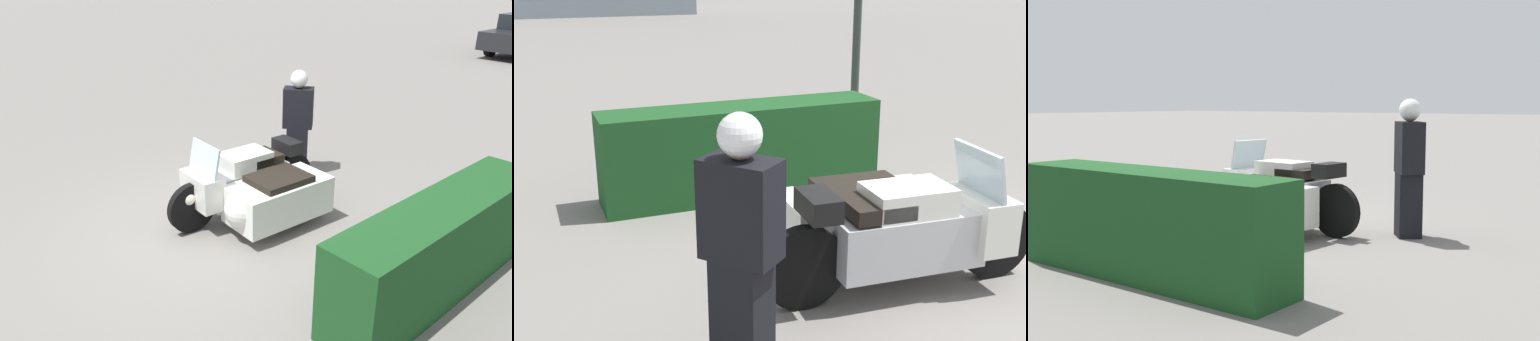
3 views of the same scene
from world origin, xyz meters
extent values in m
plane|color=slate|center=(0.00, 0.00, 0.00)|extent=(160.00, 160.00, 0.00)
cylinder|color=black|center=(0.19, -0.25, 0.34)|extent=(0.68, 0.15, 0.68)
cylinder|color=black|center=(-1.53, -0.13, 0.34)|extent=(0.68, 0.15, 0.68)
cylinder|color=black|center=(-0.79, 0.41, 0.26)|extent=(0.53, 0.14, 0.53)
cube|color=#B7B7BC|center=(-0.67, -0.19, 0.46)|extent=(1.24, 0.56, 0.45)
cube|color=silver|center=(-0.67, -0.19, 0.79)|extent=(0.69, 0.49, 0.24)
cube|color=black|center=(-0.95, -0.17, 0.77)|extent=(0.52, 0.48, 0.12)
cube|color=silver|center=(0.01, -0.24, 0.55)|extent=(0.36, 0.66, 0.44)
cube|color=silver|center=(-0.03, -0.24, 0.97)|extent=(0.16, 0.62, 0.40)
sphere|color=white|center=(0.23, -0.26, 0.48)|extent=(0.18, 0.18, 0.18)
cube|color=silver|center=(-0.74, 0.41, 0.41)|extent=(1.41, 0.78, 0.50)
sphere|color=silver|center=(-0.16, 0.37, 0.43)|extent=(0.47, 0.47, 0.48)
cube|color=black|center=(-0.74, 0.41, 0.70)|extent=(0.79, 0.64, 0.09)
cube|color=black|center=(-1.42, -0.14, 0.84)|extent=(0.27, 0.44, 0.18)
cube|color=black|center=(-2.23, -0.71, 0.40)|extent=(0.43, 0.44, 0.81)
cube|color=black|center=(-2.23, -0.71, 1.13)|extent=(0.52, 0.55, 0.64)
sphere|color=tan|center=(-2.23, -0.71, 1.55)|extent=(0.22, 0.22, 0.22)
sphere|color=white|center=(-2.23, -0.71, 1.59)|extent=(0.27, 0.27, 0.27)
cube|color=#19471E|center=(-1.08, 2.51, 0.52)|extent=(3.20, 0.65, 1.04)
cylinder|color=#2D3833|center=(1.37, 4.29, 2.05)|extent=(0.12, 0.12, 4.10)
camera|label=1|loc=(3.37, 4.63, 3.34)|focal=35.00mm
camera|label=2|loc=(-3.42, -4.14, 2.53)|focal=45.00mm
camera|label=3|loc=(-5.75, 6.56, 1.69)|focal=45.00mm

